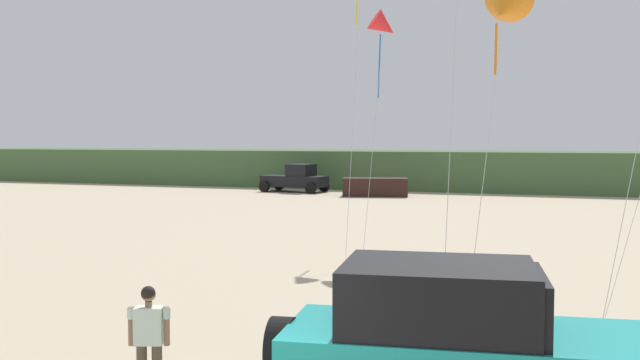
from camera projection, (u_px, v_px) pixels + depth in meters
dune_ridge at (466, 170)px, 52.78m from camera, size 90.00×8.29×2.83m
jeep at (461, 351)px, 8.57m from camera, size 4.98×2.96×2.26m
person_watching at (149, 336)px, 10.14m from camera, size 0.59×0.41×1.67m
distant_pickup at (296, 179)px, 49.84m from camera, size 4.79×2.86×1.98m
distant_sedan at (375, 187)px, 46.12m from camera, size 4.49×2.67×1.20m
kite_yellow_diamond at (504, 7)px, 13.48m from camera, size 1.36×1.76×7.04m
kite_black_sled at (384, 27)px, 23.39m from camera, size 1.35×4.81×8.04m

